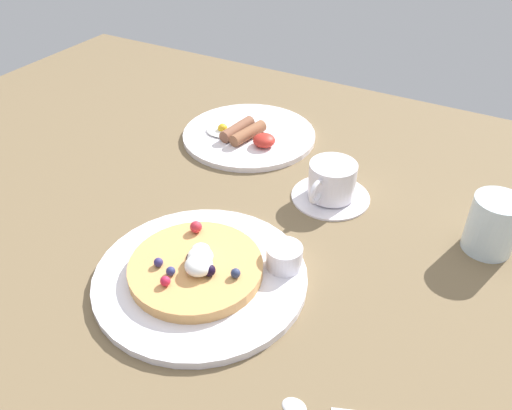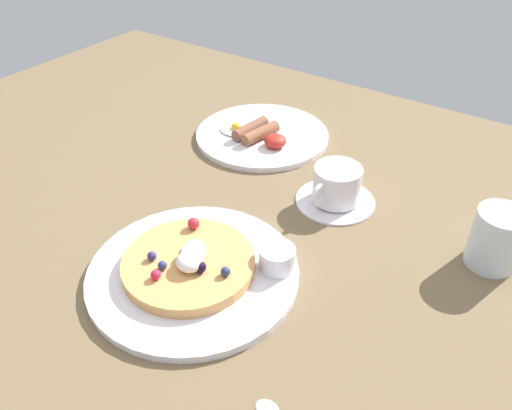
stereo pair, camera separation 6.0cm
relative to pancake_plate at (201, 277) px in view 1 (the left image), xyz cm
name	(u,v)px [view 1 (the left image)]	position (x,y,z in cm)	size (l,w,h in cm)	color
ground_plane	(250,217)	(-2.24, 17.59, -2.09)	(166.46, 110.94, 3.00)	brown
pancake_plate	(201,277)	(0.00, 0.00, 0.00)	(29.80, 29.80, 1.18)	white
pancake_with_berries	(196,267)	(-0.55, -0.11, 1.72)	(18.66, 18.66, 4.03)	tan
syrup_ramekin	(284,256)	(9.37, 7.18, 2.32)	(5.13, 5.13, 3.36)	white
breakfast_plate	(249,135)	(-14.51, 38.76, -0.04)	(26.80, 26.80, 1.10)	white
fried_breakfast	(244,133)	(-14.26, 36.43, 1.56)	(15.62, 9.26, 2.60)	brown
coffee_saucer	(331,196)	(8.15, 27.32, -0.23)	(13.36, 13.36, 0.71)	white
coffee_cup	(332,179)	(8.13, 27.16, 3.23)	(7.97, 11.04, 5.98)	white
teaspoon	(319,409)	(22.58, -10.30, -0.34)	(12.83, 5.97, 0.60)	silver
water_glass	(493,225)	(33.58, 26.72, 3.84)	(7.25, 7.25, 8.87)	silver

